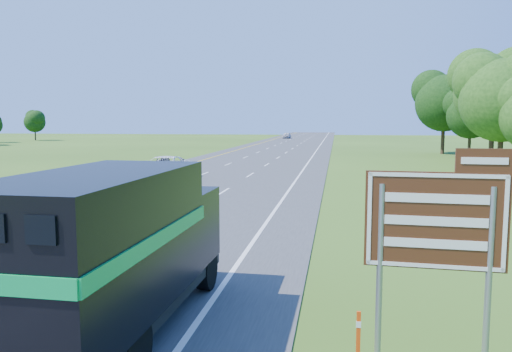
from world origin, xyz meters
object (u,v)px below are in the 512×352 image
Objects in this scene: horse_truck at (114,249)px; exit_sign at (437,230)px; white_suv at (164,168)px; far_car at (287,135)px.

exit_sign is (5.64, -0.42, 0.65)m from horse_truck.
horse_truck is at bearing -72.29° from white_suv.
exit_sign is at bearing -61.47° from white_suv.
far_car is 1.13× the size of exit_sign.
exit_sign is (13.29, -24.63, 1.54)m from white_suv.
white_suv is at bearing 121.61° from exit_sign.
exit_sign reaches higher than white_suv.
far_car is (-7.49, 107.36, -0.99)m from horse_truck.
exit_sign is at bearing -80.87° from far_car.
horse_truck is at bearing 179.00° from exit_sign.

